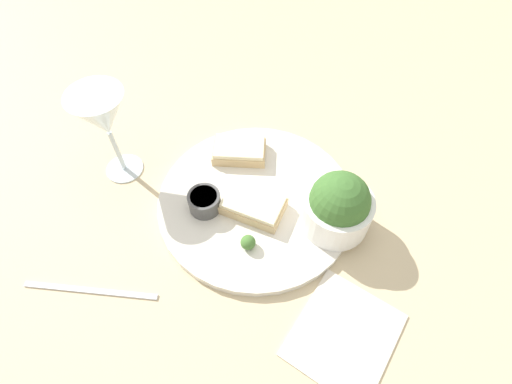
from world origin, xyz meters
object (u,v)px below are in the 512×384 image
(salad_bowl, at_px, (338,206))
(wine_glass, at_px, (103,117))
(cheese_toast_far, at_px, (239,150))
(fork, at_px, (90,290))
(napkin, at_px, (344,335))
(cheese_toast_near, at_px, (253,205))
(sauce_ramekin, at_px, (204,201))

(salad_bowl, bearing_deg, wine_glass, 15.11)
(salad_bowl, distance_m, cheese_toast_far, 0.21)
(cheese_toast_far, bearing_deg, fork, 82.77)
(napkin, bearing_deg, salad_bowl, -57.52)
(wine_glass, xyz_separation_m, fork, (-0.12, 0.19, -0.12))
(salad_bowl, distance_m, cheese_toast_near, 0.13)
(sauce_ramekin, distance_m, napkin, 0.29)
(sauce_ramekin, relative_size, wine_glass, 0.31)
(sauce_ramekin, xyz_separation_m, cheese_toast_far, (0.02, -0.12, -0.01))
(sauce_ramekin, bearing_deg, fork, 74.05)
(cheese_toast_near, bearing_deg, sauce_ramekin, 30.43)
(salad_bowl, distance_m, sauce_ramekin, 0.21)
(sauce_ramekin, relative_size, cheese_toast_near, 0.49)
(cheese_toast_near, bearing_deg, fork, 62.60)
(cheese_toast_near, xyz_separation_m, fork, (0.13, 0.24, -0.02))
(cheese_toast_near, distance_m, napkin, 0.23)
(salad_bowl, distance_m, napkin, 0.18)
(cheese_toast_near, bearing_deg, cheese_toast_far, -44.26)
(cheese_toast_far, bearing_deg, sauce_ramekin, 97.80)
(cheese_toast_near, xyz_separation_m, cheese_toast_far, (0.08, -0.08, -0.00))
(sauce_ramekin, xyz_separation_m, cheese_toast_near, (-0.07, -0.04, -0.01))
(salad_bowl, height_order, fork, salad_bowl)
(cheese_toast_far, relative_size, wine_glass, 0.63)
(fork, bearing_deg, napkin, -156.58)
(cheese_toast_far, height_order, wine_glass, wine_glass)
(salad_bowl, bearing_deg, fork, 50.02)
(salad_bowl, relative_size, napkin, 0.73)
(napkin, relative_size, fork, 0.82)
(sauce_ramekin, height_order, napkin, sauce_ramekin)
(cheese_toast_near, distance_m, fork, 0.27)
(salad_bowl, xyz_separation_m, cheese_toast_near, (0.12, 0.05, -0.03))
(sauce_ramekin, xyz_separation_m, wine_glass, (0.18, 0.01, 0.10))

